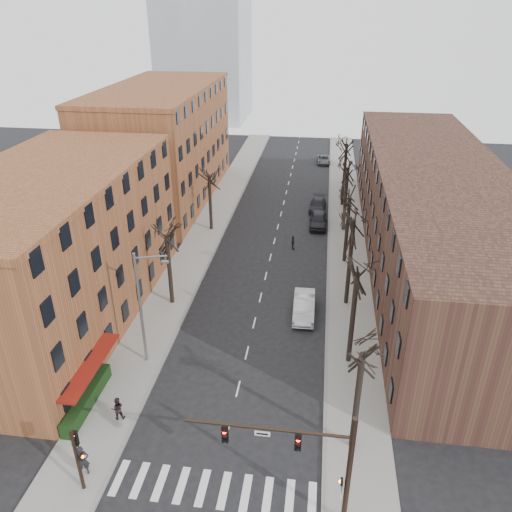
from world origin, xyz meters
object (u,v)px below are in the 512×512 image
at_px(silver_sedan, 304,306).
at_px(parked_car_mid, 318,205).
at_px(parked_car_near, 318,220).
at_px(pedestrian_a, 83,461).

bearing_deg(silver_sedan, parked_car_mid, 87.54).
distance_m(silver_sedan, parked_car_near, 18.97).
xyz_separation_m(parked_car_near, parked_car_mid, (-0.21, 5.12, -0.15)).
height_order(parked_car_near, parked_car_mid, parked_car_near).
relative_size(parked_car_mid, pedestrian_a, 2.45).
distance_m(parked_car_mid, pedestrian_a, 43.60).
height_order(parked_car_mid, pedestrian_a, pedestrian_a).
height_order(silver_sedan, parked_car_mid, silver_sedan).
relative_size(silver_sedan, pedestrian_a, 2.57).
relative_size(silver_sedan, parked_car_mid, 1.05).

